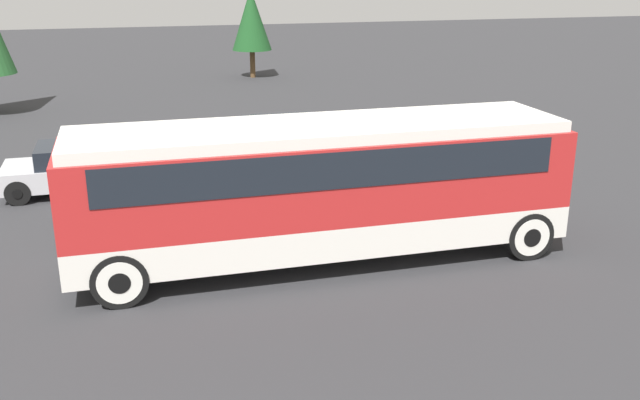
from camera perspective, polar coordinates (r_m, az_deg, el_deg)
The scene contains 5 objects.
ground_plane at distance 15.09m, azimuth 0.00°, elevation -4.72°, with size 120.00×120.00×0.00m, color #2D2D30.
tour_bus at distance 14.51m, azimuth 0.36°, elevation 1.71°, with size 10.12×2.60×2.91m.
parked_car_near at distance 20.40m, azimuth -17.96°, elevation 2.55°, with size 4.55×1.90×1.32m.
parked_car_mid at distance 22.76m, azimuth -2.82°, elevation 5.01°, with size 4.31×1.80×1.32m.
tree_center at distance 39.28m, azimuth -5.52°, elevation 14.17°, with size 2.11×2.11×4.70m.
Camera 1 is at (-3.71, -13.37, 5.93)m, focal length 40.00 mm.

